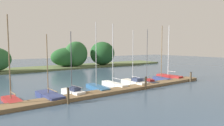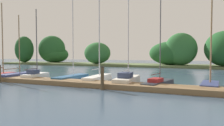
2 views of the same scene
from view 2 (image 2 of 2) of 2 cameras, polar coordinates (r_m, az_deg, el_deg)
dock_pier at (r=16.98m, az=-15.86°, el=-5.04°), size 31.47×1.80×0.35m
far_shore at (r=41.58m, az=1.50°, el=2.76°), size 66.63×8.82×6.97m
sailboat_2 at (r=24.71m, az=-28.56°, el=-2.36°), size 1.47×3.40×7.84m
sailboat_3 at (r=21.85m, az=-24.83°, el=-3.14°), size 1.72×4.50×6.20m
sailboat_4 at (r=20.01m, az=-20.66°, el=-3.28°), size 1.50×3.41×6.55m
sailboat_5 at (r=18.61m, az=-11.10°, el=-3.93°), size 1.33×4.43×7.86m
sailboat_6 at (r=17.53m, az=-3.74°, el=-4.06°), size 1.08×4.51×7.78m
sailboat_7 at (r=15.91m, az=4.43°, el=-4.67°), size 1.41×4.25×7.16m
sailboat_8 at (r=15.27m, az=13.12°, el=-5.32°), size 1.84×4.31×7.38m
sailboat_9 at (r=15.56m, az=26.02°, el=-4.91°), size 1.40×3.39×8.09m
mooring_piling_1 at (r=19.36m, az=-29.19°, el=-2.66°), size 0.24×0.24×1.47m
mooring_piling_2 at (r=13.38m, az=-2.76°, el=-4.31°), size 0.26×0.26×1.56m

